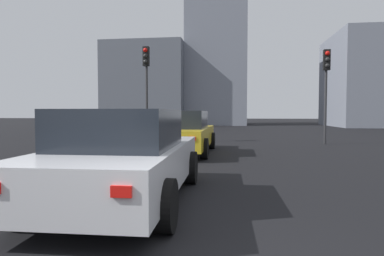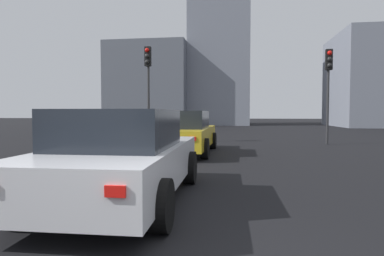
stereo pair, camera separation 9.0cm
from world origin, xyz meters
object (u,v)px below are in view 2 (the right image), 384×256
(car_white_right_second, at_px, (123,157))
(traffic_light_near_right, at_px, (329,76))
(car_yellow_right_lead, at_px, (184,133))
(traffic_light_near_left, at_px, (148,74))

(car_white_right_second, bearing_deg, traffic_light_near_right, -30.68)
(car_yellow_right_lead, xyz_separation_m, car_white_right_second, (-6.25, -0.06, -0.01))
(traffic_light_near_right, bearing_deg, traffic_light_near_left, -88.26)
(car_yellow_right_lead, height_order, traffic_light_near_right, traffic_light_near_right)
(car_yellow_right_lead, xyz_separation_m, traffic_light_near_right, (3.92, -5.81, 2.29))
(car_white_right_second, relative_size, traffic_light_near_left, 0.97)
(traffic_light_near_left, bearing_deg, car_white_right_second, 17.29)
(traffic_light_near_right, bearing_deg, car_white_right_second, -29.08)
(car_white_right_second, height_order, traffic_light_near_left, traffic_light_near_left)
(traffic_light_near_left, relative_size, traffic_light_near_right, 1.07)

